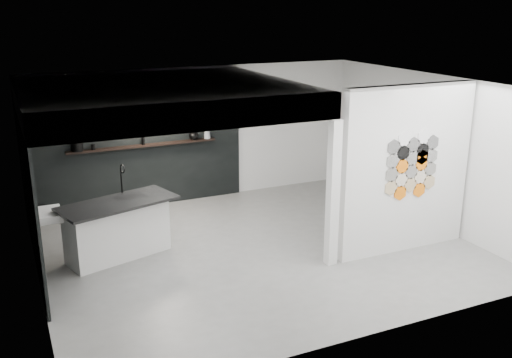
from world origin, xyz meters
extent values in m
cube|color=slate|center=(0.00, 0.00, -0.01)|extent=(7.00, 6.00, 0.01)
cube|color=silver|center=(2.23, -1.00, 1.40)|extent=(2.45, 0.15, 2.80)
cube|color=black|center=(-1.30, 2.97, 1.18)|extent=(4.40, 0.04, 2.35)
cube|color=black|center=(-3.47, 1.00, 1.18)|extent=(0.04, 4.00, 2.35)
cube|color=silver|center=(-1.30, 1.00, 2.55)|extent=(4.40, 4.00, 0.40)
cube|color=silver|center=(0.82, -1.00, 1.18)|extent=(0.16, 0.16, 2.35)
cube|color=silver|center=(-1.30, -0.92, 2.55)|extent=(4.40, 0.16, 0.40)
cube|color=silver|center=(-3.24, 0.80, 0.85)|extent=(0.40, 0.60, 0.12)
cube|color=black|center=(-1.20, 2.87, 1.30)|extent=(3.00, 0.15, 0.04)
cube|color=silver|center=(-2.22, 0.68, 0.47)|extent=(1.73, 1.03, 0.93)
cube|color=black|center=(-2.19, 0.60, 0.96)|extent=(2.00, 1.30, 0.04)
cube|color=black|center=(-1.97, 0.81, 0.97)|extent=(0.59, 0.53, 0.02)
cylinder|color=black|center=(-2.03, 1.02, 1.19)|extent=(0.03, 0.03, 0.43)
torus|color=black|center=(-2.01, 0.95, 1.41)|extent=(0.06, 0.15, 0.15)
cylinder|color=black|center=(-2.47, 2.87, 1.41)|extent=(0.22, 0.22, 0.17)
ellipsoid|color=black|center=(-0.14, 2.87, 1.41)|extent=(0.25, 0.25, 0.17)
cylinder|color=gray|center=(0.15, 2.87, 1.37)|extent=(0.15, 0.15, 0.09)
cylinder|color=gray|center=(0.15, 2.87, 1.40)|extent=(0.13, 0.13, 0.16)
cylinder|color=black|center=(-1.20, 2.87, 1.40)|extent=(0.07, 0.07, 0.16)
cylinder|color=black|center=(-2.18, 2.87, 1.37)|extent=(0.10, 0.10, 0.10)
cylinder|color=tan|center=(1.86, -1.09, 1.16)|extent=(0.26, 0.02, 0.26)
cylinder|color=#66635E|center=(1.86, -1.09, 1.39)|extent=(0.26, 0.02, 0.26)
cylinder|color=silver|center=(1.86, -1.09, 1.61)|extent=(0.26, 0.02, 0.26)
cylinder|color=black|center=(1.86, -1.09, 1.84)|extent=(0.26, 0.02, 0.26)
cylinder|color=orange|center=(2.06, -1.09, 1.05)|extent=(0.26, 0.02, 0.26)
cylinder|color=beige|center=(2.06, -1.09, 1.27)|extent=(0.26, 0.02, 0.26)
cylinder|color=orange|center=(2.06, -1.09, 1.50)|extent=(0.26, 0.02, 0.26)
cylinder|color=black|center=(2.06, -1.09, 1.73)|extent=(0.26, 0.02, 0.26)
cylinder|color=white|center=(2.06, -1.09, 1.95)|extent=(0.26, 0.02, 0.26)
cylinder|color=tan|center=(2.25, -1.09, 1.16)|extent=(0.26, 0.02, 0.26)
cylinder|color=#66635E|center=(2.25, -1.09, 1.39)|extent=(0.26, 0.02, 0.26)
cylinder|color=silver|center=(2.25, -1.09, 1.61)|extent=(0.26, 0.02, 0.26)
cylinder|color=black|center=(2.25, -1.09, 1.84)|extent=(0.26, 0.02, 0.26)
cylinder|color=orange|center=(2.44, -1.09, 1.05)|extent=(0.26, 0.02, 0.26)
cylinder|color=beige|center=(2.44, -1.09, 1.27)|extent=(0.26, 0.02, 0.26)
cylinder|color=orange|center=(2.44, -1.09, 1.50)|extent=(0.26, 0.02, 0.26)
cylinder|color=black|center=(2.44, -1.09, 1.73)|extent=(0.26, 0.02, 0.26)
cylinder|color=white|center=(2.44, -1.09, 1.95)|extent=(0.26, 0.02, 0.26)
cylinder|color=tan|center=(2.64, -1.09, 1.16)|extent=(0.26, 0.02, 0.26)
cylinder|color=#66635E|center=(2.64, -1.09, 1.39)|extent=(0.26, 0.02, 0.26)
cylinder|color=silver|center=(2.64, -1.09, 1.61)|extent=(0.26, 0.02, 0.26)
cylinder|color=black|center=(2.64, -1.09, 1.84)|extent=(0.26, 0.02, 0.26)
cylinder|color=orange|center=(2.44, -1.09, 1.61)|extent=(0.26, 0.02, 0.26)
camera|label=1|loc=(-3.75, -8.13, 3.98)|focal=40.00mm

